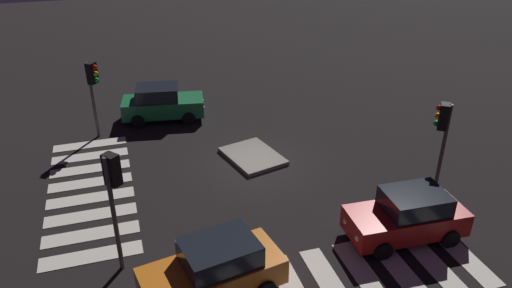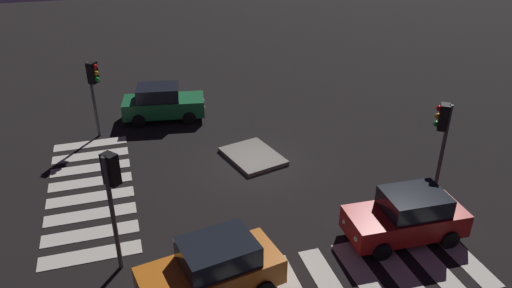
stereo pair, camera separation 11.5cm
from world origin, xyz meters
name	(u,v)px [view 2 (the right image)]	position (x,y,z in m)	size (l,w,h in m)	color
ground_plane	(256,165)	(0.00, 0.00, 0.00)	(80.00, 80.00, 0.00)	black
traffic_island	(253,156)	(-0.61, 0.04, 0.09)	(3.11, 2.62, 0.18)	gray
car_green	(163,103)	(-5.92, -3.14, 0.87)	(2.40, 4.24, 1.77)	#196B38
car_red	(407,216)	(6.10, 3.34, 0.84)	(2.01, 4.02, 1.72)	red
car_orange	(213,270)	(6.76, -3.33, 0.87)	(2.45, 4.25, 1.77)	orange
traffic_light_east	(112,184)	(4.76, -5.72, 2.96)	(0.54, 0.53, 3.90)	#47474C
traffic_light_north	(442,128)	(4.11, 5.72, 2.83)	(0.54, 0.53, 3.74)	#47474C
traffic_light_south	(93,81)	(-4.73, -6.21, 2.77)	(0.54, 0.53, 3.65)	#47474C
crosswalk_near	(91,190)	(0.00, -6.75, 0.01)	(8.75, 3.20, 0.02)	silver
crosswalk_side	(329,284)	(7.42, 0.00, 0.01)	(3.20, 9.90, 0.02)	silver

